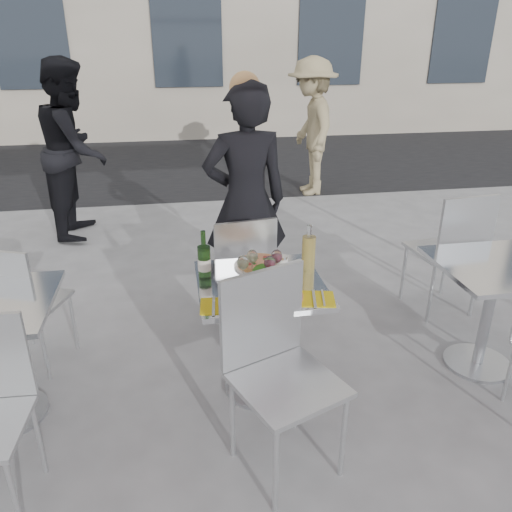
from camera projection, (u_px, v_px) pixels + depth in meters
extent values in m
plane|color=slate|center=(260.00, 388.00, 3.17)|extent=(80.00, 80.00, 0.00)
cube|color=black|center=(198.00, 160.00, 9.04)|extent=(24.00, 5.00, 0.00)
cylinder|color=#B7BABF|center=(260.00, 386.00, 3.16)|extent=(0.44, 0.44, 0.02)
cylinder|color=#B7BABF|center=(260.00, 338.00, 3.02)|extent=(0.07, 0.07, 0.72)
cube|color=silver|center=(260.00, 285.00, 2.87)|extent=(0.72, 0.72, 0.03)
cylinder|color=#B7BABF|center=(9.00, 413.00, 2.93)|extent=(0.44, 0.44, 0.02)
cylinder|color=#B7BABF|center=(477.00, 363.00, 3.39)|extent=(0.44, 0.44, 0.02)
cylinder|color=#B7BABF|center=(487.00, 317.00, 3.25)|extent=(0.07, 0.07, 0.72)
cube|color=silver|center=(498.00, 266.00, 3.10)|extent=(0.72, 0.72, 0.03)
cylinder|color=silver|center=(254.00, 288.00, 3.93)|extent=(0.02, 0.02, 0.46)
cylinder|color=silver|center=(209.00, 295.00, 3.83)|extent=(0.02, 0.02, 0.46)
cylinder|color=silver|center=(270.00, 310.00, 3.61)|extent=(0.02, 0.02, 0.46)
cylinder|color=silver|center=(220.00, 318.00, 3.51)|extent=(0.02, 0.02, 0.46)
cube|color=silver|center=(238.00, 273.00, 3.62)|extent=(0.48, 0.48, 0.03)
cube|color=silver|center=(246.00, 253.00, 3.34)|extent=(0.43, 0.09, 0.46)
cylinder|color=silver|center=(276.00, 471.00, 2.25)|extent=(0.03, 0.03, 0.50)
cylinder|color=silver|center=(343.00, 436.00, 2.44)|extent=(0.03, 0.03, 0.50)
cylinder|color=silver|center=(232.00, 418.00, 2.56)|extent=(0.03, 0.03, 0.50)
cylinder|color=silver|center=(295.00, 391.00, 2.75)|extent=(0.03, 0.03, 0.50)
cube|color=silver|center=(288.00, 385.00, 2.39)|extent=(0.61, 0.61, 0.03)
cube|color=silver|center=(262.00, 316.00, 2.47)|extent=(0.44, 0.20, 0.50)
cylinder|color=silver|center=(73.00, 322.00, 3.48)|extent=(0.02, 0.02, 0.44)
cylinder|color=silver|center=(28.00, 317.00, 3.54)|extent=(0.02, 0.02, 0.44)
cylinder|color=silver|center=(45.00, 350.00, 3.16)|extent=(0.02, 0.02, 0.44)
cube|color=silver|center=(30.00, 303.00, 3.26)|extent=(0.53, 0.53, 0.02)
cube|color=silver|center=(2.00, 285.00, 2.98)|extent=(0.39, 0.17, 0.44)
cylinder|color=silver|center=(15.00, 499.00, 2.14)|extent=(0.02, 0.02, 0.45)
cylinder|color=silver|center=(39.00, 438.00, 2.47)|extent=(0.02, 0.02, 0.45)
cylinder|color=silver|center=(444.00, 267.00, 4.25)|extent=(0.03, 0.03, 0.49)
cylinder|color=silver|center=(403.00, 273.00, 4.15)|extent=(0.03, 0.03, 0.49)
cylinder|color=silver|center=(475.00, 288.00, 3.90)|extent=(0.03, 0.03, 0.49)
cylinder|color=silver|center=(431.00, 294.00, 3.80)|extent=(0.03, 0.03, 0.49)
cube|color=silver|center=(443.00, 251.00, 3.92)|extent=(0.50, 0.50, 0.03)
cube|color=silver|center=(467.00, 229.00, 3.61)|extent=(0.46, 0.08, 0.49)
cylinder|color=silver|center=(509.00, 374.00, 2.98)|extent=(0.02, 0.02, 0.40)
imported|color=black|center=(246.00, 202.00, 3.80)|extent=(0.68, 0.48, 1.78)
imported|color=black|center=(74.00, 150.00, 5.34)|extent=(0.77, 0.95, 1.88)
imported|color=#9C8B64|center=(311.00, 128.00, 6.79)|extent=(0.73, 1.21, 1.83)
cylinder|color=#E7A55A|center=(272.00, 296.00, 2.69)|extent=(0.34, 0.34, 0.02)
cylinder|color=tan|center=(272.00, 295.00, 2.69)|extent=(0.30, 0.30, 0.00)
cylinder|color=white|center=(259.00, 265.00, 3.06)|extent=(0.31, 0.31, 0.01)
cylinder|color=#E7A55A|center=(259.00, 263.00, 3.06)|extent=(0.27, 0.27, 0.02)
cylinder|color=tan|center=(259.00, 262.00, 3.05)|extent=(0.24, 0.24, 0.00)
cylinder|color=white|center=(265.00, 278.00, 2.90)|extent=(0.22, 0.22, 0.01)
ellipsoid|color=#246E1B|center=(265.00, 272.00, 2.89)|extent=(0.15, 0.15, 0.08)
sphere|color=#B21914|center=(271.00, 268.00, 2.91)|extent=(0.03, 0.03, 0.03)
cylinder|color=#2A5921|center=(204.00, 263.00, 2.87)|extent=(0.07, 0.07, 0.20)
cone|color=#2A5921|center=(204.00, 247.00, 2.83)|extent=(0.07, 0.07, 0.03)
cylinder|color=#2A5921|center=(203.00, 239.00, 2.81)|extent=(0.03, 0.03, 0.10)
cylinder|color=silver|center=(204.00, 264.00, 2.88)|extent=(0.07, 0.08, 0.07)
cylinder|color=#D5BE5B|center=(309.00, 254.00, 2.96)|extent=(0.08, 0.08, 0.22)
cylinder|color=white|center=(310.00, 232.00, 2.91)|extent=(0.03, 0.03, 0.08)
cylinder|color=white|center=(282.00, 265.00, 2.97)|extent=(0.06, 0.06, 0.09)
cylinder|color=silver|center=(283.00, 257.00, 2.95)|extent=(0.06, 0.06, 0.02)
cylinder|color=white|center=(243.00, 280.00, 2.88)|extent=(0.06, 0.06, 0.00)
cylinder|color=white|center=(243.00, 274.00, 2.87)|extent=(0.01, 0.01, 0.09)
ellipsoid|color=white|center=(243.00, 262.00, 2.84)|extent=(0.07, 0.07, 0.08)
ellipsoid|color=beige|center=(243.00, 264.00, 2.84)|extent=(0.05, 0.05, 0.05)
cylinder|color=white|center=(252.00, 274.00, 2.96)|extent=(0.06, 0.06, 0.00)
cylinder|color=white|center=(252.00, 267.00, 2.95)|extent=(0.01, 0.01, 0.09)
ellipsoid|color=white|center=(252.00, 256.00, 2.92)|extent=(0.07, 0.07, 0.08)
ellipsoid|color=beige|center=(252.00, 258.00, 2.92)|extent=(0.05, 0.05, 0.05)
cylinder|color=white|center=(270.00, 281.00, 2.88)|extent=(0.06, 0.06, 0.00)
cylinder|color=white|center=(270.00, 274.00, 2.86)|extent=(0.01, 0.01, 0.09)
ellipsoid|color=white|center=(270.00, 263.00, 2.83)|extent=(0.07, 0.07, 0.08)
ellipsoid|color=#4C0A18|center=(270.00, 264.00, 2.84)|extent=(0.05, 0.05, 0.05)
cylinder|color=white|center=(276.00, 274.00, 2.96)|extent=(0.06, 0.06, 0.00)
cylinder|color=white|center=(276.00, 267.00, 2.95)|extent=(0.01, 0.01, 0.09)
ellipsoid|color=white|center=(277.00, 256.00, 2.92)|extent=(0.07, 0.07, 0.08)
ellipsoid|color=#4C0A18|center=(277.00, 258.00, 2.92)|extent=(0.05, 0.05, 0.05)
cube|color=gold|center=(217.00, 306.00, 2.61)|extent=(0.20, 0.20, 0.00)
cube|color=#B7BABF|center=(214.00, 305.00, 2.61)|extent=(0.03, 0.20, 0.00)
cube|color=#B7BABF|center=(223.00, 305.00, 2.61)|extent=(0.03, 0.18, 0.00)
cube|color=gold|center=(318.00, 299.00, 2.68)|extent=(0.21, 0.21, 0.00)
cube|color=#B7BABF|center=(314.00, 298.00, 2.68)|extent=(0.06, 0.20, 0.00)
cube|color=#B7BABF|center=(323.00, 298.00, 2.68)|extent=(0.05, 0.18, 0.00)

